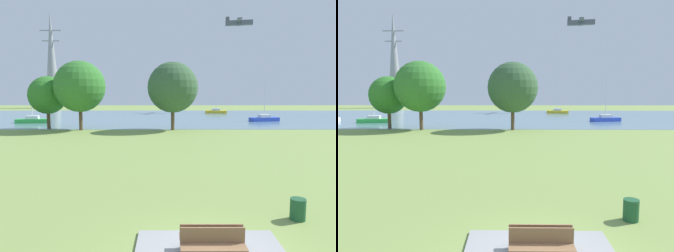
% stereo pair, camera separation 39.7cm
% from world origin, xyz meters
% --- Properties ---
extents(ground_plane, '(160.00, 160.00, 0.00)m').
position_xyz_m(ground_plane, '(0.00, 22.00, 0.00)').
color(ground_plane, '#7F994C').
extents(bench_facing_water, '(1.80, 0.48, 0.89)m').
position_xyz_m(bench_facing_water, '(0.00, 0.27, 0.47)').
color(bench_facing_water, '#9FA07B').
rests_on(bench_facing_water, concrete_pad).
extents(bench_facing_inland, '(1.80, 0.48, 0.89)m').
position_xyz_m(bench_facing_inland, '(0.00, -0.27, 0.47)').
color(bench_facing_inland, '#9FA07B').
rests_on(bench_facing_inland, concrete_pad).
extents(litter_bin, '(0.56, 0.56, 0.80)m').
position_xyz_m(litter_bin, '(3.58, 2.69, 0.40)').
color(litter_bin, '#1E512D').
rests_on(litter_bin, ground).
extents(water_surface, '(140.00, 40.00, 0.02)m').
position_xyz_m(water_surface, '(0.00, 50.00, 0.01)').
color(water_surface, slate).
rests_on(water_surface, ground).
extents(sailboat_green, '(4.99, 2.36, 5.25)m').
position_xyz_m(sailboat_green, '(-22.08, 38.34, 0.44)').
color(sailboat_green, green).
rests_on(sailboat_green, water_surface).
extents(sailboat_blue, '(5.02, 2.59, 7.64)m').
position_xyz_m(sailboat_blue, '(14.49, 41.21, 0.47)').
color(sailboat_blue, blue).
rests_on(sailboat_blue, water_surface).
extents(sailboat_yellow, '(4.98, 2.26, 6.75)m').
position_xyz_m(sailboat_yellow, '(9.62, 60.25, 0.46)').
color(sailboat_yellow, yellow).
rests_on(sailboat_yellow, water_surface).
extents(tree_west_near, '(4.82, 4.82, 6.75)m').
position_xyz_m(tree_west_near, '(-16.66, 30.87, 4.33)').
color(tree_west_near, brown).
rests_on(tree_west_near, ground).
extents(tree_mid_shore, '(6.30, 6.30, 8.56)m').
position_xyz_m(tree_mid_shore, '(-12.11, 29.53, 5.40)').
color(tree_mid_shore, brown).
rests_on(tree_mid_shore, ground).
extents(tree_west_far, '(6.27, 6.27, 8.44)m').
position_xyz_m(tree_west_far, '(-0.64, 29.61, 5.30)').
color(tree_west_far, brown).
rests_on(tree_west_far, ground).
extents(electricity_pylon, '(6.40, 4.40, 28.53)m').
position_xyz_m(electricity_pylon, '(-35.93, 83.83, 14.28)').
color(electricity_pylon, gray).
rests_on(electricity_pylon, ground).
extents(light_aircraft, '(6.49, 8.46, 2.10)m').
position_xyz_m(light_aircraft, '(15.68, 66.49, 21.21)').
color(light_aircraft, '#4C5156').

